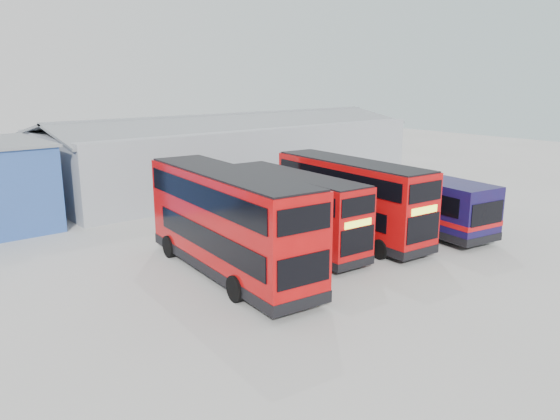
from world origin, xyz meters
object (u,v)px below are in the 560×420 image
object	(u,v)px
double_decker_centre	(295,212)
double_decker_left	(229,224)
single_decker_blue	(405,199)
maintenance_shed	(232,153)
double_decker_right	(350,200)

from	to	relation	value
double_decker_centre	double_decker_left	bearing A→B (deg)	-163.71
double_decker_centre	single_decker_blue	distance (m)	8.30
maintenance_shed	double_decker_right	world-z (taller)	maintenance_shed
maintenance_shed	double_decker_left	world-z (taller)	maintenance_shed
double_decker_left	double_decker_right	distance (m)	8.48
double_decker_left	single_decker_blue	world-z (taller)	double_decker_left
double_decker_centre	double_decker_right	world-z (taller)	double_decker_right
maintenance_shed	double_decker_right	xyz separation A→B (m)	(-4.29, -17.46, -0.42)
maintenance_shed	single_decker_blue	world-z (taller)	maintenance_shed
double_decker_centre	double_decker_right	size ratio (longest dim) A/B	0.91
double_decker_centre	double_decker_right	xyz separation A→B (m)	(3.64, -0.52, 0.20)
maintenance_shed	double_decker_left	xyz separation A→B (m)	(-12.75, -17.95, -0.22)
maintenance_shed	double_decker_right	distance (m)	17.98
maintenance_shed	double_decker_centre	size ratio (longest dim) A/B	3.18
double_decker_centre	double_decker_right	bearing A→B (deg)	-3.82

